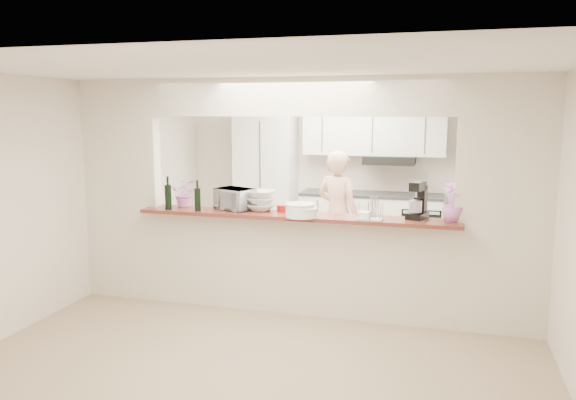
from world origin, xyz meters
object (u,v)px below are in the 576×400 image
at_px(refrigerator, 484,205).
at_px(toaster_oven, 235,199).
at_px(stand_mixer, 418,202).
at_px(person, 338,215).

bearing_deg(refrigerator, toaster_oven, -136.61).
height_order(refrigerator, stand_mixer, refrigerator).
relative_size(refrigerator, toaster_oven, 4.06).
distance_m(toaster_oven, person, 1.71).
bearing_deg(stand_mixer, refrigerator, 72.90).
bearing_deg(refrigerator, stand_mixer, -107.10).
bearing_deg(toaster_oven, stand_mixer, 24.63).
relative_size(stand_mixer, person, 0.23).
bearing_deg(toaster_oven, person, 82.44).
bearing_deg(person, refrigerator, -124.51).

